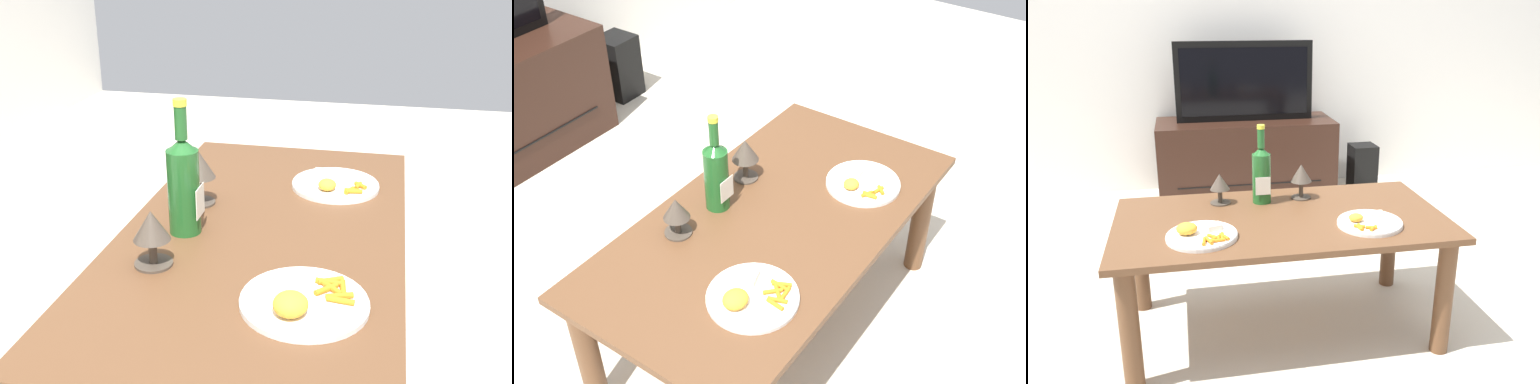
% 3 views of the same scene
% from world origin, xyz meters
% --- Properties ---
extents(ground_plane, '(6.40, 6.40, 0.00)m').
position_xyz_m(ground_plane, '(0.00, 0.00, 0.00)').
color(ground_plane, beige).
extents(dining_table, '(1.28, 0.68, 0.50)m').
position_xyz_m(dining_table, '(0.00, 0.00, 0.41)').
color(dining_table, brown).
rests_on(dining_table, ground_plane).
extents(floor_speaker, '(0.18, 0.18, 0.34)m').
position_xyz_m(floor_speaker, '(0.92, 1.64, 0.17)').
color(floor_speaker, black).
rests_on(floor_speaker, ground_plane).
extents(wine_bottle, '(0.08, 0.08, 0.33)m').
position_xyz_m(wine_bottle, '(-0.05, 0.18, 0.63)').
color(wine_bottle, '#1E5923').
rests_on(wine_bottle, dining_table).
extents(goblet_left, '(0.08, 0.08, 0.13)m').
position_xyz_m(goblet_left, '(-0.22, 0.20, 0.58)').
color(goblet_left, '#473D33').
rests_on(goblet_left, dining_table).
extents(goblet_right, '(0.09, 0.09, 0.15)m').
position_xyz_m(goblet_right, '(0.13, 0.20, 0.60)').
color(goblet_right, '#473D33').
rests_on(goblet_right, dining_table).
extents(dinner_plate_left, '(0.25, 0.25, 0.05)m').
position_xyz_m(dinner_plate_left, '(-0.32, -0.14, 0.51)').
color(dinner_plate_left, white).
rests_on(dinner_plate_left, dining_table).
extents(dinner_plate_right, '(0.25, 0.25, 0.04)m').
position_xyz_m(dinner_plate_right, '(0.31, -0.14, 0.51)').
color(dinner_plate_right, white).
rests_on(dinner_plate_right, dining_table).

